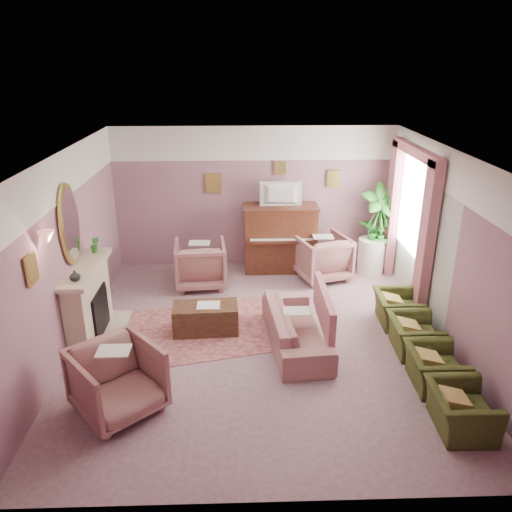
{
  "coord_description": "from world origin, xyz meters",
  "views": [
    {
      "loc": [
        -0.28,
        -6.59,
        4.01
      ],
      "look_at": [
        -0.05,
        0.4,
        1.21
      ],
      "focal_mm": 35.0,
      "sensor_mm": 36.0,
      "label": 1
    }
  ],
  "objects_px": {
    "floral_armchair_left": "(200,262)",
    "olive_chair_d": "(398,304)",
    "side_table": "(371,256)",
    "floral_armchair_front": "(117,377)",
    "floral_armchair_right": "(322,255)",
    "piano": "(280,239)",
    "sofa": "(296,321)",
    "olive_chair_b": "(435,363)",
    "television": "(281,193)",
    "olive_chair_a": "(462,404)",
    "olive_chair_c": "(414,330)",
    "coffee_table": "(206,318)"
  },
  "relations": [
    {
      "from": "floral_armchair_left",
      "to": "olive_chair_d",
      "type": "xyz_separation_m",
      "value": [
        3.24,
        -1.54,
        -0.13
      ]
    },
    {
      "from": "floral_armchair_left",
      "to": "side_table",
      "type": "relative_size",
      "value": 1.36
    },
    {
      "from": "floral_armchair_left",
      "to": "floral_armchair_front",
      "type": "bearing_deg",
      "value": -101.62
    },
    {
      "from": "floral_armchair_right",
      "to": "floral_armchair_front",
      "type": "height_order",
      "value": "same"
    },
    {
      "from": "piano",
      "to": "sofa",
      "type": "height_order",
      "value": "piano"
    },
    {
      "from": "olive_chair_d",
      "to": "floral_armchair_front",
      "type": "bearing_deg",
      "value": -153.1
    },
    {
      "from": "piano",
      "to": "olive_chair_b",
      "type": "xyz_separation_m",
      "value": [
        1.71,
        -3.9,
        -0.31
      ]
    },
    {
      "from": "television",
      "to": "floral_armchair_right",
      "type": "height_order",
      "value": "television"
    },
    {
      "from": "olive_chair_b",
      "to": "olive_chair_a",
      "type": "bearing_deg",
      "value": -90.0
    },
    {
      "from": "floral_armchair_right",
      "to": "olive_chair_d",
      "type": "xyz_separation_m",
      "value": [
        0.93,
        -1.81,
        -0.13
      ]
    },
    {
      "from": "piano",
      "to": "floral_armchair_front",
      "type": "distance_m",
      "value": 4.84
    },
    {
      "from": "piano",
      "to": "olive_chair_c",
      "type": "xyz_separation_m",
      "value": [
        1.71,
        -3.08,
        -0.31
      ]
    },
    {
      "from": "floral_armchair_front",
      "to": "piano",
      "type": "bearing_deg",
      "value": 62.06
    },
    {
      "from": "sofa",
      "to": "olive_chair_a",
      "type": "xyz_separation_m",
      "value": [
        1.69,
        -1.89,
        -0.05
      ]
    },
    {
      "from": "piano",
      "to": "floral_armchair_front",
      "type": "xyz_separation_m",
      "value": [
        -2.27,
        -4.27,
        -0.17
      ]
    },
    {
      "from": "sofa",
      "to": "olive_chair_d",
      "type": "relative_size",
      "value": 2.44
    },
    {
      "from": "coffee_table",
      "to": "sofa",
      "type": "relative_size",
      "value": 0.52
    },
    {
      "from": "piano",
      "to": "olive_chair_c",
      "type": "relative_size",
      "value": 1.77
    },
    {
      "from": "olive_chair_b",
      "to": "olive_chair_c",
      "type": "height_order",
      "value": "same"
    },
    {
      "from": "piano",
      "to": "olive_chair_b",
      "type": "relative_size",
      "value": 1.77
    },
    {
      "from": "olive_chair_b",
      "to": "side_table",
      "type": "bearing_deg",
      "value": 88.72
    },
    {
      "from": "piano",
      "to": "coffee_table",
      "type": "relative_size",
      "value": 1.4
    },
    {
      "from": "piano",
      "to": "sofa",
      "type": "distance_m",
      "value": 2.83
    },
    {
      "from": "olive_chair_c",
      "to": "side_table",
      "type": "height_order",
      "value": "side_table"
    },
    {
      "from": "coffee_table",
      "to": "sofa",
      "type": "height_order",
      "value": "sofa"
    },
    {
      "from": "olive_chair_a",
      "to": "sofa",
      "type": "bearing_deg",
      "value": 131.66
    },
    {
      "from": "television",
      "to": "olive_chair_c",
      "type": "height_order",
      "value": "television"
    },
    {
      "from": "coffee_table",
      "to": "olive_chair_a",
      "type": "relative_size",
      "value": 1.27
    },
    {
      "from": "television",
      "to": "sofa",
      "type": "distance_m",
      "value": 3.02
    },
    {
      "from": "floral_armchair_front",
      "to": "olive_chair_b",
      "type": "relative_size",
      "value": 1.21
    },
    {
      "from": "television",
      "to": "olive_chair_a",
      "type": "height_order",
      "value": "television"
    },
    {
      "from": "piano",
      "to": "sofa",
      "type": "xyz_separation_m",
      "value": [
        0.02,
        -2.82,
        -0.26
      ]
    },
    {
      "from": "sofa",
      "to": "olive_chair_b",
      "type": "xyz_separation_m",
      "value": [
        1.69,
        -1.07,
        -0.05
      ]
    },
    {
      "from": "olive_chair_c",
      "to": "piano",
      "type": "bearing_deg",
      "value": 119.07
    },
    {
      "from": "floral_armchair_front",
      "to": "side_table",
      "type": "distance_m",
      "value": 5.76
    },
    {
      "from": "coffee_table",
      "to": "olive_chair_c",
      "type": "relative_size",
      "value": 1.27
    },
    {
      "from": "floral_armchair_front",
      "to": "television",
      "type": "bearing_deg",
      "value": 61.78
    },
    {
      "from": "television",
      "to": "olive_chair_c",
      "type": "relative_size",
      "value": 1.01
    },
    {
      "from": "olive_chair_a",
      "to": "olive_chair_b",
      "type": "height_order",
      "value": "same"
    },
    {
      "from": "sofa",
      "to": "olive_chair_c",
      "type": "xyz_separation_m",
      "value": [
        1.69,
        -0.25,
        -0.05
      ]
    },
    {
      "from": "side_table",
      "to": "floral_armchair_right",
      "type": "bearing_deg",
      "value": -166.18
    },
    {
      "from": "television",
      "to": "olive_chair_d",
      "type": "bearing_deg",
      "value": -52.22
    },
    {
      "from": "coffee_table",
      "to": "side_table",
      "type": "relative_size",
      "value": 1.43
    },
    {
      "from": "floral_armchair_right",
      "to": "side_table",
      "type": "height_order",
      "value": "floral_armchair_right"
    },
    {
      "from": "television",
      "to": "piano",
      "type": "bearing_deg",
      "value": 90.0
    },
    {
      "from": "sofa",
      "to": "olive_chair_d",
      "type": "height_order",
      "value": "sofa"
    },
    {
      "from": "olive_chair_a",
      "to": "piano",
      "type": "bearing_deg",
      "value": 109.93
    },
    {
      "from": "floral_armchair_right",
      "to": "olive_chair_d",
      "type": "relative_size",
      "value": 1.21
    },
    {
      "from": "floral_armchair_left",
      "to": "olive_chair_c",
      "type": "xyz_separation_m",
      "value": [
        3.24,
        -2.36,
        -0.13
      ]
    },
    {
      "from": "television",
      "to": "side_table",
      "type": "height_order",
      "value": "television"
    }
  ]
}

